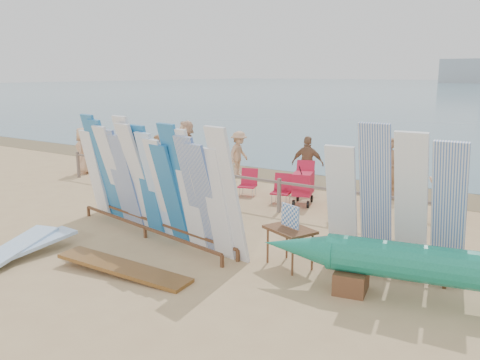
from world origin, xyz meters
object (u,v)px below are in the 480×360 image
Objects in this scene: flat_board_a at (3,265)px; beach_chair_left at (281,195)px; beachgoer_0 at (83,151)px; flat_board_c at (124,274)px; beachgoer_8 at (446,184)px; beachgoer_3 at (239,154)px; outrigger_canoe at (475,273)px; flat_board_b at (11,261)px; beachgoer_11 at (187,146)px; beachgoer_1 at (158,158)px; side_surfboard_rack at (394,207)px; beachgoer_6 at (343,182)px; beachgoer_2 at (179,155)px; stroller at (303,188)px; beachgoer_4 at (308,164)px; vendor_table at (290,246)px; beach_chair_right at (248,188)px; main_surfboard_rack at (151,184)px; beachgoer_7 at (390,169)px.

flat_board_a is 7.36m from beach_chair_left.
flat_board_c is at bearing 20.26° from beachgoer_0.
beachgoer_8 is 7.35m from beachgoer_3.
flat_board_b is (-7.79, -2.74, -0.62)m from outrigger_canoe.
flat_board_a is 3.32× the size of beach_chair_left.
beachgoer_1 is at bearing -22.03° from beachgoer_11.
beachgoer_8 is (-0.00, 4.24, -0.36)m from side_surfboard_rack.
side_surfboard_rack is 3.92m from beachgoer_6.
beachgoer_6 is at bearing 122.48° from side_surfboard_rack.
beachgoer_11 is 1.15m from beachgoer_2.
beachgoer_4 is at bearing 95.41° from stroller.
beachgoer_1 reaches higher than vendor_table.
side_surfboard_rack reaches higher than beachgoer_8.
flat_board_a is at bearing -118.67° from beach_chair_left.
beachgoer_0 is 1.04× the size of beachgoer_3.
beachgoer_2 is at bearing -4.29° from beachgoer_8.
side_surfboard_rack reaches higher than flat_board_c.
beachgoer_2 is at bearing 53.50° from beachgoer_1.
beachgoer_8 reaches higher than beachgoer_6.
beachgoer_11 is (-2.97, 8.85, 0.95)m from flat_board_b.
flat_board_a is at bearing -113.54° from beach_chair_right.
flat_board_b is at bearing -119.59° from beach_chair_left.
beachgoer_4 reaches higher than beach_chair_left.
beachgoer_11 reaches higher than beachgoer_0.
main_surfboard_rack is at bearing -53.60° from beachgoer_1.
beachgoer_0 is 3.12m from beachgoer_1.
beachgoer_6 is at bearing -16.33° from beach_chair_left.
beachgoer_0 reaches higher than outrigger_canoe.
main_surfboard_rack reaches higher than vendor_table.
beachgoer_1 is at bearing -0.30° from beachgoer_8.
beachgoer_7 is (10.34, 2.40, 0.06)m from beachgoer_0.
beachgoer_7 is at bearing 10.78° from beach_chair_right.
beachgoer_3 is at bearing 129.44° from beach_chair_left.
outrigger_canoe is 3.80× the size of beachgoer_8.
flat_board_c is 9.67m from beachgoer_11.
beachgoer_6 is 1.07× the size of beachgoer_3.
flat_board_b is 7.13m from beach_chair_right.
beachgoer_11 is at bearing -96.16° from beachgoer_2.
beachgoer_11 is (-7.41, -0.13, 0.06)m from beachgoer_7.
flat_board_c is 2.28× the size of stroller.
beachgoer_6 reaches higher than beachgoer_0.
beach_chair_right is at bearing 85.92° from flat_board_b.
beachgoer_7 is 7.00m from beachgoer_2.
side_surfboard_rack is 1.55× the size of beachgoer_7.
beachgoer_0 reaches higher than beachgoer_3.
beachgoer_11 reaches higher than beachgoer_4.
beachgoer_7 is (2.17, 8.20, 0.89)m from flat_board_c.
beachgoer_0 is 3.66m from beachgoer_2.
beach_chair_right is at bearing 157.62° from beach_chair_left.
beachgoer_3 is at bearing 14.40° from flat_board_c.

